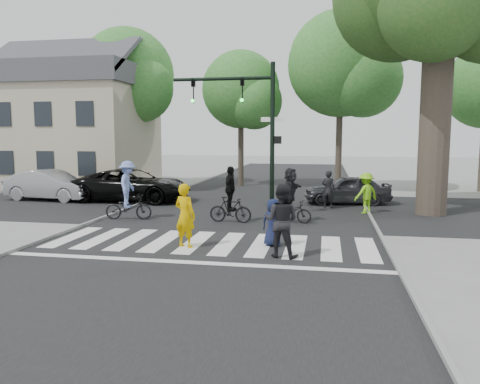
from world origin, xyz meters
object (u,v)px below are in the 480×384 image
Objects in this scene: pedestrian_woman at (185,216)px; car_silver at (50,185)px; pedestrian_adult at (281,221)px; car_grey at (347,190)px; cyclist_left at (128,194)px; cyclist_mid at (230,200)px; traffic_signal at (251,117)px; car_suv at (132,185)px; cyclist_right at (290,198)px; pedestrian_child at (273,222)px.

car_silver is at bearing -19.70° from pedestrian_woman.
car_grey is (2.10, 10.13, -0.30)m from pedestrian_adult.
car_grey is (8.33, 5.69, -0.30)m from cyclist_left.
traffic_signal is at bearing 76.22° from cyclist_mid.
pedestrian_woman is 2.86m from pedestrian_adult.
cyclist_mid reaches higher than car_suv.
car_suv is at bearing -37.02° from pedestrian_woman.
pedestrian_adult is 0.34× the size of car_suv.
cyclist_right is 0.51× the size of car_grey.
car_grey is (4.90, 9.55, -0.25)m from pedestrian_woman.
cyclist_left is at bearing -155.76° from traffic_signal.
traffic_signal is 3.76m from cyclist_right.
cyclist_right is at bearing 9.78° from cyclist_mid.
pedestrian_woman is 0.91× the size of cyclist_right.
car_silver is (-12.19, 8.73, -0.22)m from pedestrian_adult.
cyclist_mid is (-0.46, -1.87, -3.05)m from traffic_signal.
cyclist_right is (1.70, -1.50, -3.00)m from traffic_signal.
car_suv is at bearing -36.87° from pedestrian_adult.
cyclist_left is at bearing -13.48° from pedestrian_child.
cyclist_right is (-0.14, 4.91, -0.07)m from pedestrian_adult.
car_suv is 4.13m from car_silver.
car_silver reaches higher than pedestrian_child.
pedestrian_child is (2.44, 0.59, -0.23)m from pedestrian_woman.
cyclist_left is (-5.87, 3.27, 0.28)m from pedestrian_child.
car_suv reaches higher than pedestrian_child.
cyclist_left reaches higher than car_suv.
pedestrian_woman is 4.00m from cyclist_mid.
pedestrian_child is 9.29m from car_grey.
traffic_signal reaches higher than pedestrian_child.
cyclist_mid is 2.19m from cyclist_right.
pedestrian_child is 0.62× the size of cyclist_left.
cyclist_mid reaches higher than car_silver.
cyclist_right is at bearing -117.56° from car_suv.
car_suv reaches higher than car_grey.
traffic_signal is at bearing 24.24° from cyclist_left.
pedestrian_adult reaches higher than car_suv.
pedestrian_child is at bearing -60.01° from cyclist_mid.
cyclist_left reaches higher than car_silver.
car_silver is (-11.84, 7.56, 0.06)m from pedestrian_child.
car_silver is at bearing 144.31° from cyclist_left.
cyclist_mid is 7.38m from car_suv.
car_silver is at bearing -16.91° from pedestrian_child.
cyclist_right is at bearing -41.43° from traffic_signal.
cyclist_left is 1.11× the size of cyclist_right.
traffic_signal reaches higher than pedestrian_woman.
cyclist_mid is (-2.30, 4.54, -0.12)m from pedestrian_adult.
car_silver is at bearing 167.39° from traffic_signal.
cyclist_left reaches higher than car_grey.
car_grey is (3.95, 3.72, -3.23)m from traffic_signal.
pedestrian_woman is 0.95× the size of pedestrian_adult.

